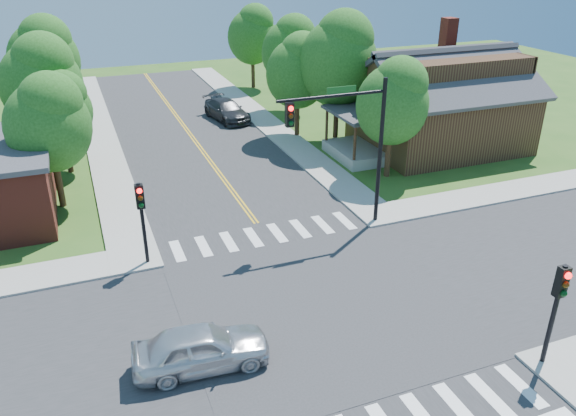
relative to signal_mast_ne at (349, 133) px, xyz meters
name	(u,v)px	position (x,y,z in m)	size (l,w,h in m)	color
ground	(318,307)	(-3.91, -5.59, -4.85)	(100.00, 100.00, 0.00)	#2F581B
road_ns	(318,307)	(-3.91, -5.59, -4.83)	(10.00, 90.00, 0.04)	#2D2D30
road_ew	(318,307)	(-3.91, -5.59, -4.83)	(90.00, 10.00, 0.04)	#2D2D30
intersection_patch	(318,307)	(-3.91, -5.59, -4.85)	(10.20, 10.20, 0.06)	#2D2D30
sidewalk_ne	(430,137)	(11.90, 10.23, -4.78)	(40.00, 40.00, 0.14)	#9E9B93
crosswalk_north	(265,235)	(-3.91, 0.61, -4.80)	(8.85, 2.00, 0.01)	white
centerline	(318,306)	(-3.91, -5.59, -4.80)	(0.30, 90.00, 0.01)	yellow
signal_mast_ne	(349,133)	(0.00, 0.00, 0.00)	(5.30, 0.42, 7.20)	black
signal_pole_se	(558,297)	(1.69, -11.21, -2.19)	(0.34, 0.42, 3.80)	black
signal_pole_nw	(141,209)	(-9.51, -0.01, -2.19)	(0.34, 0.42, 3.80)	black
house_ne	(441,98)	(11.19, 8.65, -1.52)	(13.05, 8.80, 7.11)	#331912
tree_e_a	(394,99)	(5.42, 5.07, -0.21)	(4.17, 3.96, 7.09)	#382314
tree_e_b	(340,57)	(5.30, 11.91, 0.99)	(5.24, 4.98, 8.91)	#382314
tree_e_c	(291,48)	(5.23, 20.37, 0.22)	(4.55, 4.32, 7.73)	#382314
tree_e_d	(253,33)	(4.98, 29.34, 0.19)	(4.53, 4.30, 7.69)	#382314
tree_w_a	(49,121)	(-12.71, 7.64, -0.19)	(4.19, 3.98, 7.12)	#382314
tree_w_b	(42,80)	(-12.96, 14.32, 0.47)	(4.77, 4.54, 8.12)	#382314
tree_w_c	(45,55)	(-12.82, 21.92, 0.59)	(4.88, 4.64, 8.30)	#382314
tree_w_d	(50,54)	(-12.65, 31.65, -0.93)	(3.52, 3.34, 5.99)	#382314
tree_house	(299,69)	(3.23, 13.95, -0.04)	(4.32, 4.11, 7.35)	#382314
tree_bldg	(61,107)	(-12.15, 12.64, -0.81)	(3.63, 3.45, 6.17)	#382314
car_silver	(201,349)	(-8.83, -7.25, -4.09)	(4.56, 2.12, 1.51)	silver
car_dgrey	(227,111)	(-0.41, 19.78, -4.09)	(2.99, 5.53, 1.52)	#2E2F33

